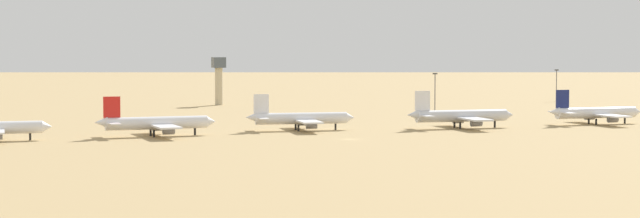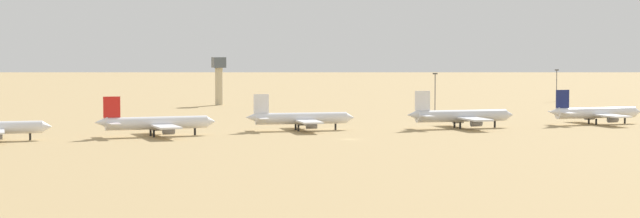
{
  "view_description": "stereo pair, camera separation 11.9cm",
  "coord_description": "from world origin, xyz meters",
  "px_view_note": "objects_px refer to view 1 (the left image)",
  "views": [
    {
      "loc": [
        -103.43,
        -273.59,
        25.36
      ],
      "look_at": [
        4.31,
        36.96,
        6.0
      ],
      "focal_mm": 61.58,
      "sensor_mm": 36.0,
      "label": 1
    },
    {
      "loc": [
        -103.32,
        -273.63,
        25.36
      ],
      "look_at": [
        4.31,
        36.96,
        6.0
      ],
      "focal_mm": 61.58,
      "sensor_mm": 36.0,
      "label": 2
    }
  ],
  "objects_px": {
    "parked_jet_red_3": "(156,123)",
    "parked_jet_white_4": "(300,118)",
    "control_tower": "(219,76)",
    "light_pole_mid": "(556,83)",
    "light_pole_west": "(435,89)",
    "parked_jet_white_5": "(460,116)",
    "parked_jet_navy_6": "(595,113)"
  },
  "relations": [
    {
      "from": "parked_jet_white_5",
      "to": "parked_jet_navy_6",
      "type": "relative_size",
      "value": 1.03
    },
    {
      "from": "light_pole_west",
      "to": "parked_jet_white_5",
      "type": "bearing_deg",
      "value": -109.97
    },
    {
      "from": "parked_jet_white_4",
      "to": "control_tower",
      "type": "distance_m",
      "value": 141.83
    },
    {
      "from": "parked_jet_white_5",
      "to": "light_pole_mid",
      "type": "xyz_separation_m",
      "value": [
        112.05,
        129.67,
        4.53
      ]
    },
    {
      "from": "control_tower",
      "to": "light_pole_west",
      "type": "distance_m",
      "value": 96.27
    },
    {
      "from": "parked_jet_white_5",
      "to": "control_tower",
      "type": "relative_size",
      "value": 1.74
    },
    {
      "from": "parked_jet_white_4",
      "to": "light_pole_mid",
      "type": "bearing_deg",
      "value": 43.57
    },
    {
      "from": "parked_jet_red_3",
      "to": "light_pole_mid",
      "type": "distance_m",
      "value": 241.7
    },
    {
      "from": "parked_jet_navy_6",
      "to": "light_pole_mid",
      "type": "distance_m",
      "value": 143.78
    },
    {
      "from": "parked_jet_red_3",
      "to": "parked_jet_white_4",
      "type": "distance_m",
      "value": 44.7
    },
    {
      "from": "parked_jet_red_3",
      "to": "parked_jet_navy_6",
      "type": "relative_size",
      "value": 1.01
    },
    {
      "from": "parked_jet_white_4",
      "to": "parked_jet_white_5",
      "type": "xyz_separation_m",
      "value": [
        48.47,
        -7.97,
        0.21
      ]
    },
    {
      "from": "parked_jet_white_5",
      "to": "light_pole_mid",
      "type": "height_order",
      "value": "light_pole_mid"
    },
    {
      "from": "parked_jet_navy_6",
      "to": "parked_jet_white_5",
      "type": "bearing_deg",
      "value": -178.36
    },
    {
      "from": "parked_jet_white_5",
      "to": "parked_jet_navy_6",
      "type": "distance_m",
      "value": 48.01
    },
    {
      "from": "control_tower",
      "to": "light_pole_mid",
      "type": "bearing_deg",
      "value": -7.39
    },
    {
      "from": "light_pole_mid",
      "to": "parked_jet_red_3",
      "type": "bearing_deg",
      "value": -147.9
    },
    {
      "from": "light_pole_mid",
      "to": "light_pole_west",
      "type": "bearing_deg",
      "value": -149.38
    },
    {
      "from": "parked_jet_red_3",
      "to": "light_pole_west",
      "type": "distance_m",
      "value": 145.68
    },
    {
      "from": "parked_jet_white_5",
      "to": "control_tower",
      "type": "height_order",
      "value": "control_tower"
    },
    {
      "from": "parked_jet_white_5",
      "to": "control_tower",
      "type": "distance_m",
      "value": 154.23
    },
    {
      "from": "parked_jet_white_5",
      "to": "control_tower",
      "type": "xyz_separation_m",
      "value": [
        -38.26,
        149.17,
        8.34
      ]
    },
    {
      "from": "control_tower",
      "to": "light_pole_west",
      "type": "bearing_deg",
      "value": -45.36
    },
    {
      "from": "control_tower",
      "to": "light_pole_mid",
      "type": "distance_m",
      "value": 151.62
    },
    {
      "from": "light_pole_mid",
      "to": "control_tower",
      "type": "bearing_deg",
      "value": 172.61
    },
    {
      "from": "parked_jet_white_4",
      "to": "light_pole_west",
      "type": "relative_size",
      "value": 2.26
    },
    {
      "from": "parked_jet_white_5",
      "to": "light_pole_mid",
      "type": "bearing_deg",
      "value": 52.18
    },
    {
      "from": "control_tower",
      "to": "light_pole_mid",
      "type": "relative_size",
      "value": 1.41
    },
    {
      "from": "parked_jet_white_4",
      "to": "parked_jet_navy_6",
      "type": "relative_size",
      "value": 0.98
    },
    {
      "from": "parked_jet_red_3",
      "to": "light_pole_west",
      "type": "relative_size",
      "value": 2.34
    },
    {
      "from": "light_pole_west",
      "to": "light_pole_mid",
      "type": "distance_m",
      "value": 96.11
    },
    {
      "from": "parked_jet_navy_6",
      "to": "light_pole_mid",
      "type": "bearing_deg",
      "value": 63.94
    }
  ]
}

